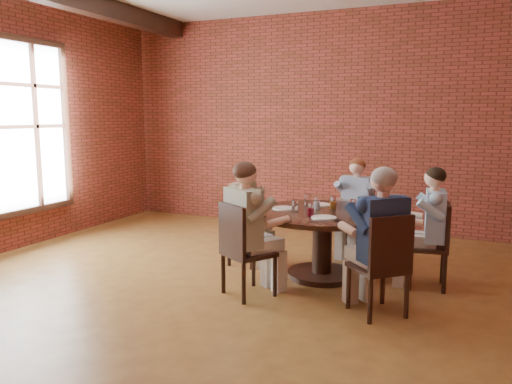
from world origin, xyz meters
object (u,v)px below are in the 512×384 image
at_px(diner_a, 429,228).
at_px(diner_b, 355,208).
at_px(chair_e, 384,262).
at_px(diner_e, 379,242).
at_px(chair_b, 357,217).
at_px(chair_c, 242,225).
at_px(dining_table, 322,231).
at_px(diner_c, 247,215).
at_px(diner_d, 249,229).
at_px(smartphone, 338,220).
at_px(chair_a, 436,242).
at_px(chair_d, 241,247).

bearing_deg(diner_a, diner_b, -139.16).
height_order(chair_e, diner_e, diner_e).
bearing_deg(chair_b, chair_c, -132.86).
distance_m(dining_table, chair_b, 1.10).
relative_size(diner_c, diner_d, 0.91).
bearing_deg(diner_a, chair_b, -141.72).
bearing_deg(smartphone, diner_e, -53.42).
distance_m(diner_a, diner_e, 1.00).
bearing_deg(chair_b, diner_b, -90.00).
distance_m(diner_c, diner_e, 1.96).
xyz_separation_m(chair_a, chair_d, (-1.75, -1.04, 0.02)).
height_order(dining_table, chair_b, chair_b).
height_order(chair_d, diner_d, diner_d).
relative_size(chair_a, chair_d, 0.95).
height_order(chair_c, chair_e, chair_e).
bearing_deg(chair_a, chair_e, -26.44).
bearing_deg(chair_d, diner_e, -144.00).
xyz_separation_m(diner_c, chair_e, (1.78, -0.99, -0.10)).
relative_size(chair_a, smartphone, 7.25).
relative_size(chair_c, diner_d, 0.65).
xyz_separation_m(diner_b, chair_d, (-0.71, -1.93, -0.11)).
bearing_deg(dining_table, smartphone, -55.55).
height_order(dining_table, chair_c, chair_c).
height_order(chair_b, diner_c, diner_c).
height_order(chair_b, diner_e, diner_e).
bearing_deg(diner_e, chair_e, 90.00).
bearing_deg(smartphone, dining_table, 112.32).
relative_size(chair_a, chair_e, 0.95).
distance_m(diner_a, diner_b, 1.32).
bearing_deg(diner_e, diner_d, -41.59).
height_order(dining_table, smartphone, smartphone).
xyz_separation_m(chair_b, diner_d, (-0.67, -1.93, 0.19)).
relative_size(diner_a, diner_c, 1.04).
relative_size(chair_b, diner_b, 0.71).
xyz_separation_m(diner_a, chair_b, (-0.95, 0.97, -0.15)).
height_order(dining_table, chair_d, chair_d).
bearing_deg(diner_e, dining_table, -90.00).
relative_size(dining_table, smartphone, 12.27).
xyz_separation_m(diner_b, diner_c, (-1.11, -0.91, -0.01)).
relative_size(dining_table, diner_e, 1.13).
height_order(chair_e, smartphone, chair_e).
height_order(diner_a, chair_d, diner_a).
relative_size(dining_table, diner_c, 1.24).
relative_size(chair_c, chair_d, 0.93).
height_order(chair_b, smartphone, chair_b).
distance_m(chair_b, diner_b, 0.16).
xyz_separation_m(chair_a, diner_d, (-1.70, -0.97, 0.18)).
bearing_deg(diner_d, diner_b, -77.85).
distance_m(diner_a, smartphone, 0.99).
bearing_deg(chair_c, chair_e, -111.82).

